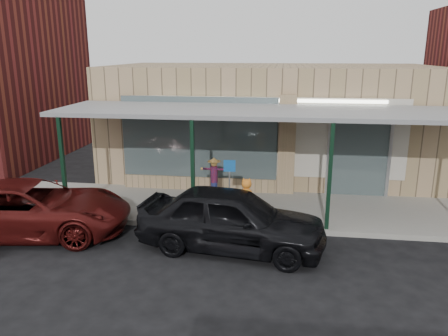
# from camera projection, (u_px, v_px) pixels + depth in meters

# --- Properties ---
(ground) EXTENTS (120.00, 120.00, 0.00)m
(ground) POSITION_uv_depth(u_px,v_px,m) (253.00, 268.00, 9.84)
(ground) COLOR black
(ground) RESTS_ON ground
(sidewalk) EXTENTS (40.00, 3.20, 0.15)m
(sidewalk) POSITION_uv_depth(u_px,v_px,m) (261.00, 209.00, 13.26)
(sidewalk) COLOR gray
(sidewalk) RESTS_ON ground
(storefront) EXTENTS (12.00, 6.25, 4.20)m
(storefront) POSITION_uv_depth(u_px,v_px,m) (269.00, 120.00, 17.10)
(storefront) COLOR tan
(storefront) RESTS_ON ground
(awning) EXTENTS (12.00, 3.00, 3.04)m
(awning) POSITION_uv_depth(u_px,v_px,m) (264.00, 113.00, 12.46)
(awning) COLOR slate
(awning) RESTS_ON ground
(block_buildings_near) EXTENTS (61.00, 8.00, 8.00)m
(block_buildings_near) POSITION_uv_depth(u_px,v_px,m) (321.00, 76.00, 17.40)
(block_buildings_near) COLOR maroon
(block_buildings_near) RESTS_ON ground
(barrel_scarecrow) EXTENTS (0.82, 0.72, 1.42)m
(barrel_scarecrow) POSITION_uv_depth(u_px,v_px,m) (214.00, 187.00, 13.59)
(barrel_scarecrow) COLOR #48351D
(barrel_scarecrow) RESTS_ON sidewalk
(barrel_pumpkin) EXTENTS (0.70, 0.70, 0.64)m
(barrel_pumpkin) POSITION_uv_depth(u_px,v_px,m) (188.00, 202.00, 12.97)
(barrel_pumpkin) COLOR #48351D
(barrel_pumpkin) RESTS_ON sidewalk
(handicap_sign) EXTENTS (0.34, 0.04, 1.62)m
(handicap_sign) POSITION_uv_depth(u_px,v_px,m) (229.00, 180.00, 12.36)
(handicap_sign) COLOR gray
(handicap_sign) RESTS_ON sidewalk
(parked_sedan) EXTENTS (4.77, 2.43, 1.58)m
(parked_sedan) POSITION_uv_depth(u_px,v_px,m) (232.00, 219.00, 10.60)
(parked_sedan) COLOR black
(parked_sedan) RESTS_ON ground
(car_maroon) EXTENTS (5.45, 3.16, 1.43)m
(car_maroon) POSITION_uv_depth(u_px,v_px,m) (31.00, 208.00, 11.48)
(car_maroon) COLOR #4E110F
(car_maroon) RESTS_ON ground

